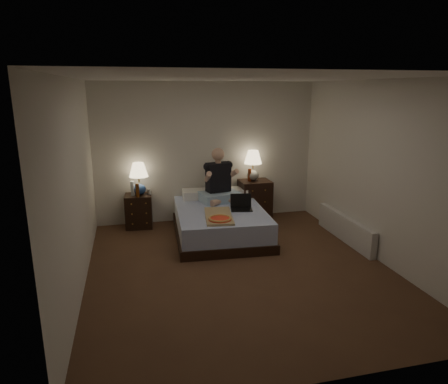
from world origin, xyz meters
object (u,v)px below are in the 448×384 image
object	(u,v)px
nightstand_left	(139,211)
lamp_right	(253,166)
person	(219,175)
bed	(220,222)
nightstand_right	(254,199)
soda_can	(149,192)
pizza_box	(220,219)
laptop	(242,203)
lamp_left	(139,179)
beer_bottle_right	(250,175)
beer_bottle_left	(137,190)
water_bottle	(133,188)
radiator	(345,228)

from	to	relation	value
nightstand_left	lamp_right	size ratio (longest dim) A/B	1.05
person	bed	bearing A→B (deg)	-113.08
nightstand_right	soda_can	world-z (taller)	nightstand_right
bed	nightstand_right	xyz separation A→B (m)	(0.83, 0.76, 0.13)
nightstand_right	soda_can	distance (m)	1.95
lamp_right	nightstand_left	bearing A→B (deg)	180.00
person	pizza_box	size ratio (longest dim) A/B	1.22
lamp_right	laptop	world-z (taller)	lamp_right
soda_can	person	size ratio (longest dim) A/B	0.11
laptop	pizza_box	distance (m)	0.70
lamp_left	laptop	world-z (taller)	lamp_left
nightstand_left	laptop	size ratio (longest dim) A/B	1.73
lamp_right	lamp_left	bearing A→B (deg)	180.00
lamp_left	beer_bottle_right	distance (m)	1.98
laptop	lamp_left	bearing A→B (deg)	160.30
nightstand_left	beer_bottle_left	bearing A→B (deg)	-87.76
bed	lamp_left	bearing A→B (deg)	152.42
beer_bottle_right	bed	bearing A→B (deg)	-135.07
lamp_left	lamp_right	world-z (taller)	lamp_right
soda_can	laptop	distance (m)	1.67
lamp_left	soda_can	bearing A→B (deg)	-12.92
bed	beer_bottle_right	size ratio (longest dim) A/B	8.10
water_bottle	nightstand_left	bearing A→B (deg)	24.35
bed	lamp_right	bearing A→B (deg)	47.18
lamp_left	soda_can	world-z (taller)	lamp_left
lamp_right	beer_bottle_left	world-z (taller)	lamp_right
lamp_right	beer_bottle_right	xyz separation A→B (m)	(-0.07, -0.04, -0.17)
water_bottle	pizza_box	xyz separation A→B (m)	(1.22, -1.37, -0.21)
nightstand_left	nightstand_right	world-z (taller)	nightstand_right
laptop	nightstand_left	bearing A→B (deg)	160.80
beer_bottle_left	nightstand_right	bearing A→B (deg)	4.27
nightstand_right	lamp_left	bearing A→B (deg)	179.22
soda_can	beer_bottle_right	world-z (taller)	beer_bottle_right
bed	radiator	distance (m)	2.02
beer_bottle_right	lamp_right	bearing A→B (deg)	29.01
soda_can	beer_bottle_left	size ratio (longest dim) A/B	0.43
beer_bottle_left	pizza_box	xyz separation A→B (m)	(1.14, -1.25, -0.20)
lamp_right	person	distance (m)	0.77
beer_bottle_left	pizza_box	world-z (taller)	beer_bottle_left
beer_bottle_right	beer_bottle_left	bearing A→B (deg)	-176.63
lamp_left	beer_bottle_left	size ratio (longest dim) A/B	2.43
water_bottle	lamp_right	bearing A→B (deg)	1.00
laptop	radiator	distance (m)	1.71
person	nightstand_left	bearing A→B (deg)	155.67
nightstand_left	beer_bottle_right	world-z (taller)	beer_bottle_right
lamp_left	person	world-z (taller)	person
soda_can	pizza_box	world-z (taller)	soda_can
nightstand_left	pizza_box	size ratio (longest dim) A/B	0.77
nightstand_right	beer_bottle_right	world-z (taller)	beer_bottle_right
nightstand_right	pizza_box	xyz separation A→B (m)	(-0.98, -1.41, 0.14)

